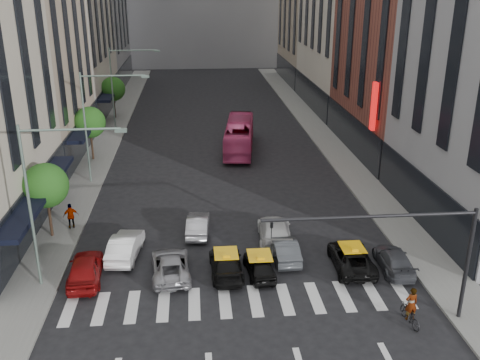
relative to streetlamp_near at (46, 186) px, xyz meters
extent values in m
plane|color=black|center=(10.04, -4.00, -5.90)|extent=(160.00, 160.00, 0.00)
cube|color=slate|center=(-1.46, 26.00, -5.83)|extent=(3.00, 96.00, 0.15)
cube|color=slate|center=(21.54, 26.00, -5.83)|extent=(3.00, 96.00, 0.15)
cube|color=tan|center=(-6.96, 24.00, 6.10)|extent=(8.00, 16.00, 24.00)
cube|color=brown|center=(27.04, 23.00, 7.10)|extent=(8.00, 18.00, 26.00)
cylinder|color=black|center=(-1.76, 6.00, -4.18)|extent=(0.18, 0.18, 3.15)
sphere|color=#1E4B15|center=(-1.76, 6.00, -2.24)|extent=(2.88, 2.88, 2.88)
cylinder|color=black|center=(-1.76, 22.00, -4.18)|extent=(0.18, 0.18, 3.15)
sphere|color=#1E4B15|center=(-1.76, 22.00, -2.24)|extent=(2.88, 2.88, 2.88)
cylinder|color=black|center=(-1.76, 38.00, -4.18)|extent=(0.18, 0.18, 3.15)
sphere|color=#1E4B15|center=(-1.76, 38.00, -2.24)|extent=(2.88, 2.88, 2.88)
cylinder|color=gray|center=(-0.96, 0.00, -1.25)|extent=(0.16, 0.16, 9.00)
cylinder|color=gray|center=(1.54, 0.00, 2.95)|extent=(5.00, 0.12, 0.12)
cube|color=gray|center=(4.04, 0.00, 2.85)|extent=(0.60, 0.25, 0.18)
cylinder|color=gray|center=(-0.96, 16.00, -1.25)|extent=(0.16, 0.16, 9.00)
cylinder|color=gray|center=(1.54, 16.00, 2.95)|extent=(5.00, 0.12, 0.12)
cube|color=gray|center=(4.04, 16.00, 2.85)|extent=(0.60, 0.25, 0.18)
cylinder|color=gray|center=(-0.96, 32.00, -1.25)|extent=(0.16, 0.16, 9.00)
cylinder|color=gray|center=(1.54, 32.00, 2.95)|extent=(5.00, 0.12, 0.12)
cube|color=gray|center=(4.04, 32.00, 2.85)|extent=(0.60, 0.25, 0.18)
cylinder|color=black|center=(20.54, -5.00, -2.90)|extent=(0.20, 0.20, 6.00)
cylinder|color=black|center=(15.54, -5.00, -0.10)|extent=(10.00, 0.16, 0.16)
imported|color=black|center=(11.04, -5.00, -0.60)|extent=(0.13, 0.16, 0.80)
cube|color=red|center=(22.64, 16.00, 0.10)|extent=(0.30, 0.70, 4.00)
imported|color=maroon|center=(1.42, 0.36, -5.15)|extent=(2.06, 4.54, 1.51)
imported|color=white|center=(3.34, 2.96, -5.17)|extent=(2.04, 4.58, 1.46)
imported|color=#929297|center=(6.15, 0.53, -5.27)|extent=(2.43, 4.73, 1.28)
imported|color=black|center=(9.30, 0.41, -5.26)|extent=(1.91, 4.50, 1.29)
imported|color=black|center=(11.19, 0.10, -5.29)|extent=(1.75, 3.73, 1.23)
imported|color=#3C3F43|center=(12.89, 1.94, -5.22)|extent=(1.56, 4.18, 1.36)
imported|color=black|center=(16.64, 0.46, -5.25)|extent=(2.36, 4.78, 1.30)
imported|color=#45474D|center=(19.04, 0.01, -5.29)|extent=(1.98, 4.31, 1.22)
imported|color=#A3A3A8|center=(7.76, 5.73, -5.25)|extent=(1.65, 4.04, 1.30)
imported|color=#BDBDBD|center=(12.66, 4.08, -5.16)|extent=(2.50, 5.29, 1.49)
imported|color=#D43E77|center=(12.13, 23.96, -4.41)|extent=(3.87, 10.93, 2.98)
imported|color=black|center=(17.95, -5.15, -5.41)|extent=(0.86, 1.94, 0.99)
imported|color=gray|center=(17.95, -5.15, -4.04)|extent=(0.68, 0.49, 1.76)
imported|color=gray|center=(-0.69, 7.05, -4.88)|extent=(1.11, 0.72, 1.76)
camera|label=1|loc=(7.72, -26.45, 9.95)|focal=40.00mm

